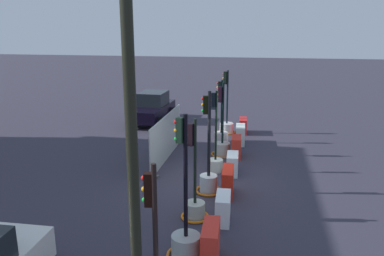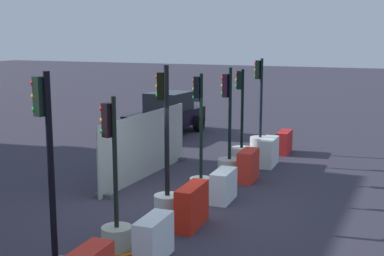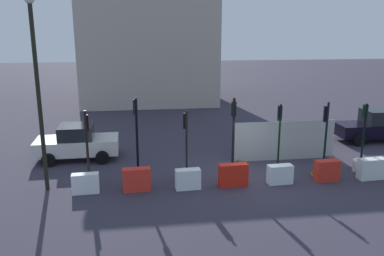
{
  "view_description": "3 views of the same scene",
  "coord_description": "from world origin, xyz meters",
  "px_view_note": "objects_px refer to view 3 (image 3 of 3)",
  "views": [
    {
      "loc": [
        -12.65,
        -1.9,
        5.3
      ],
      "look_at": [
        0.01,
        0.51,
        1.93
      ],
      "focal_mm": 35.83,
      "sensor_mm": 36.0,
      "label": 1
    },
    {
      "loc": [
        -10.67,
        -5.18,
        3.98
      ],
      "look_at": [
        2.4,
        0.66,
        1.47
      ],
      "focal_mm": 48.72,
      "sensor_mm": 36.0,
      "label": 2
    },
    {
      "loc": [
        -4.59,
        -15.1,
        6.06
      ],
      "look_at": [
        -2.45,
        0.7,
        2.02
      ],
      "focal_mm": 37.0,
      "sensor_mm": 36.0,
      "label": 3
    }
  ],
  "objects_px": {
    "traffic_light_4": "(278,164)",
    "car_white_van": "(77,143)",
    "traffic_light_6": "(361,159)",
    "traffic_light_3": "(233,167)",
    "street_lamp_post": "(37,80)",
    "construction_barrier_6": "(372,169)",
    "traffic_light_1": "(138,173)",
    "traffic_light_0": "(89,171)",
    "traffic_light_2": "(187,170)",
    "construction_barrier_2": "(188,179)",
    "construction_barrier_5": "(327,171)",
    "construction_barrier_0": "(86,183)",
    "car_black_sedan": "(376,126)",
    "construction_barrier_1": "(137,180)",
    "traffic_light_5": "(323,165)",
    "construction_barrier_4": "(280,174)",
    "construction_barrier_3": "(233,175)"
  },
  "relations": [
    {
      "from": "traffic_light_4",
      "to": "car_white_van",
      "type": "bearing_deg",
      "value": 157.04
    },
    {
      "from": "traffic_light_6",
      "to": "car_white_van",
      "type": "bearing_deg",
      "value": 164.61
    },
    {
      "from": "traffic_light_3",
      "to": "street_lamp_post",
      "type": "relative_size",
      "value": 0.47
    },
    {
      "from": "construction_barrier_6",
      "to": "traffic_light_1",
      "type": "bearing_deg",
      "value": 176.07
    },
    {
      "from": "traffic_light_0",
      "to": "car_white_van",
      "type": "xyz_separation_m",
      "value": [
        -0.93,
        3.51,
        0.17
      ]
    },
    {
      "from": "traffic_light_2",
      "to": "traffic_light_6",
      "type": "bearing_deg",
      "value": 0.9
    },
    {
      "from": "construction_barrier_2",
      "to": "construction_barrier_5",
      "type": "height_order",
      "value": "construction_barrier_5"
    },
    {
      "from": "street_lamp_post",
      "to": "construction_barrier_6",
      "type": "bearing_deg",
      "value": -2.73
    },
    {
      "from": "traffic_light_1",
      "to": "construction_barrier_0",
      "type": "xyz_separation_m",
      "value": [
        -1.97,
        -0.55,
        -0.09
      ]
    },
    {
      "from": "car_black_sedan",
      "to": "construction_barrier_2",
      "type": "bearing_deg",
      "value": -154.31
    },
    {
      "from": "car_white_van",
      "to": "street_lamp_post",
      "type": "bearing_deg",
      "value": -99.79
    },
    {
      "from": "traffic_light_2",
      "to": "car_white_van",
      "type": "xyz_separation_m",
      "value": [
        -4.79,
        3.54,
        0.3
      ]
    },
    {
      "from": "traffic_light_6",
      "to": "construction_barrier_2",
      "type": "xyz_separation_m",
      "value": [
        -7.68,
        -0.94,
        -0.15
      ]
    },
    {
      "from": "construction_barrier_0",
      "to": "construction_barrier_2",
      "type": "xyz_separation_m",
      "value": [
        3.87,
        -0.13,
        0.01
      ]
    },
    {
      "from": "street_lamp_post",
      "to": "traffic_light_3",
      "type": "bearing_deg",
      "value": 0.44
    },
    {
      "from": "construction_barrier_5",
      "to": "street_lamp_post",
      "type": "bearing_deg",
      "value": 177.04
    },
    {
      "from": "car_white_van",
      "to": "car_black_sedan",
      "type": "relative_size",
      "value": 0.91
    },
    {
      "from": "traffic_light_1",
      "to": "street_lamp_post",
      "type": "height_order",
      "value": "street_lamp_post"
    },
    {
      "from": "construction_barrier_0",
      "to": "car_white_van",
      "type": "relative_size",
      "value": 0.26
    },
    {
      "from": "traffic_light_1",
      "to": "car_white_van",
      "type": "height_order",
      "value": "traffic_light_1"
    },
    {
      "from": "traffic_light_1",
      "to": "construction_barrier_5",
      "type": "distance_m",
      "value": 7.63
    },
    {
      "from": "construction_barrier_1",
      "to": "construction_barrier_2",
      "type": "relative_size",
      "value": 1.1
    },
    {
      "from": "traffic_light_2",
      "to": "car_white_van",
      "type": "distance_m",
      "value": 5.96
    },
    {
      "from": "traffic_light_2",
      "to": "traffic_light_6",
      "type": "xyz_separation_m",
      "value": [
        7.63,
        0.12,
        0.06
      ]
    },
    {
      "from": "traffic_light_1",
      "to": "construction_barrier_6",
      "type": "bearing_deg",
      "value": -3.93
    },
    {
      "from": "car_white_van",
      "to": "traffic_light_5",
      "type": "bearing_deg",
      "value": -19.16
    },
    {
      "from": "traffic_light_3",
      "to": "construction_barrier_5",
      "type": "height_order",
      "value": "traffic_light_3"
    },
    {
      "from": "traffic_light_2",
      "to": "construction_barrier_0",
      "type": "height_order",
      "value": "traffic_light_2"
    },
    {
      "from": "construction_barrier_5",
      "to": "traffic_light_6",
      "type": "bearing_deg",
      "value": 23.82
    },
    {
      "from": "construction_barrier_4",
      "to": "street_lamp_post",
      "type": "xyz_separation_m",
      "value": [
        -9.1,
        0.59,
        3.86
      ]
    },
    {
      "from": "construction_barrier_4",
      "to": "car_black_sedan",
      "type": "relative_size",
      "value": 0.24
    },
    {
      "from": "traffic_light_0",
      "to": "construction_barrier_1",
      "type": "height_order",
      "value": "traffic_light_0"
    },
    {
      "from": "traffic_light_2",
      "to": "construction_barrier_6",
      "type": "bearing_deg",
      "value": -5.99
    },
    {
      "from": "traffic_light_3",
      "to": "construction_barrier_0",
      "type": "distance_m",
      "value": 5.83
    },
    {
      "from": "traffic_light_0",
      "to": "car_black_sedan",
      "type": "xyz_separation_m",
      "value": [
        14.91,
        4.49,
        0.21
      ]
    },
    {
      "from": "traffic_light_6",
      "to": "traffic_light_5",
      "type": "bearing_deg",
      "value": -172.08
    },
    {
      "from": "traffic_light_2",
      "to": "construction_barrier_6",
      "type": "xyz_separation_m",
      "value": [
        7.59,
        -0.8,
        -0.04
      ]
    },
    {
      "from": "traffic_light_4",
      "to": "car_white_van",
      "type": "xyz_separation_m",
      "value": [
        -8.59,
        3.64,
        0.21
      ]
    },
    {
      "from": "construction_barrier_3",
      "to": "construction_barrier_2",
      "type": "bearing_deg",
      "value": -178.55
    },
    {
      "from": "construction_barrier_5",
      "to": "street_lamp_post",
      "type": "xyz_separation_m",
      "value": [
        -11.09,
        0.57,
        3.81
      ]
    },
    {
      "from": "traffic_light_1",
      "to": "construction_barrier_2",
      "type": "height_order",
      "value": "traffic_light_1"
    },
    {
      "from": "traffic_light_3",
      "to": "street_lamp_post",
      "type": "distance_m",
      "value": 8.18
    },
    {
      "from": "construction_barrier_0",
      "to": "traffic_light_3",
      "type": "bearing_deg",
      "value": 5.62
    },
    {
      "from": "construction_barrier_4",
      "to": "construction_barrier_6",
      "type": "bearing_deg",
      "value": -0.44
    },
    {
      "from": "construction_barrier_3",
      "to": "construction_barrier_5",
      "type": "bearing_deg",
      "value": 0.35
    },
    {
      "from": "construction_barrier_4",
      "to": "car_black_sedan",
      "type": "distance_m",
      "value": 9.09
    },
    {
      "from": "construction_barrier_5",
      "to": "construction_barrier_6",
      "type": "relative_size",
      "value": 0.86
    },
    {
      "from": "traffic_light_3",
      "to": "construction_barrier_2",
      "type": "relative_size",
      "value": 3.45
    },
    {
      "from": "traffic_light_6",
      "to": "construction_barrier_3",
      "type": "xyz_separation_m",
      "value": [
        -5.88,
        -0.89,
        -0.09
      ]
    },
    {
      "from": "construction_barrier_1",
      "to": "construction_barrier_2",
      "type": "xyz_separation_m",
      "value": [
        1.96,
        -0.07,
        -0.06
      ]
    }
  ]
}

